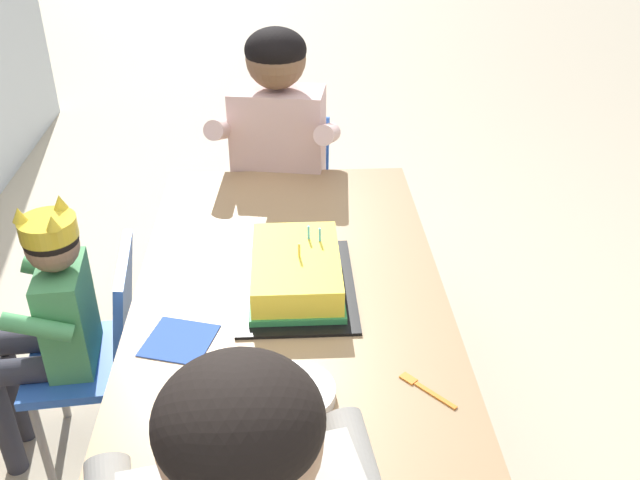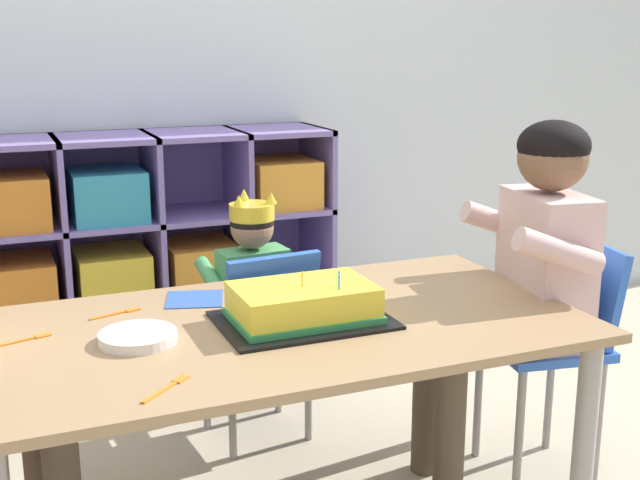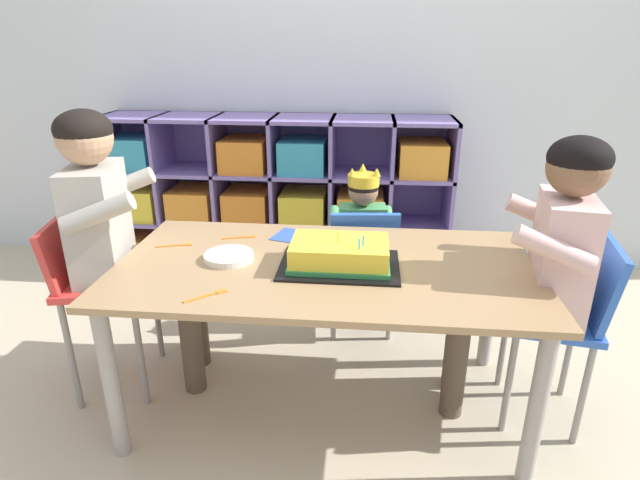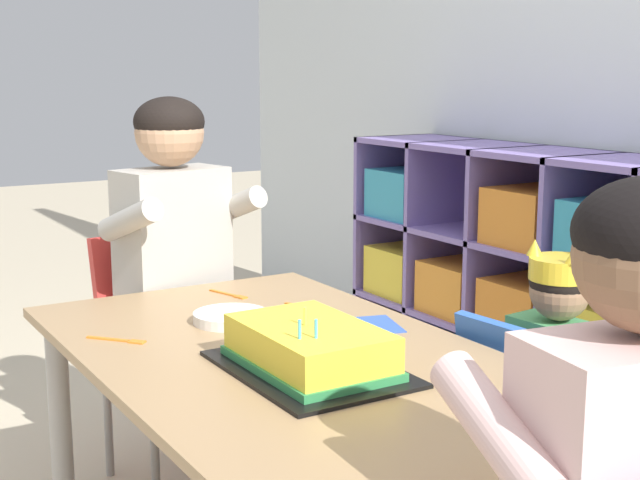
# 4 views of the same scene
# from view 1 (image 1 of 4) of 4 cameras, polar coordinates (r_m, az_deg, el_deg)

# --- Properties ---
(ground) EXTENTS (16.00, 16.00, 0.00)m
(ground) POSITION_cam_1_polar(r_m,az_deg,el_deg) (2.13, -2.09, -17.63)
(ground) COLOR beige
(activity_table) EXTENTS (1.44, 0.76, 0.59)m
(activity_table) POSITION_cam_1_polar(r_m,az_deg,el_deg) (1.78, -2.40, -6.60)
(activity_table) COLOR #A37F56
(activity_table) RESTS_ON ground
(classroom_chair_blue) EXTENTS (0.34, 0.34, 0.63)m
(classroom_chair_blue) POSITION_cam_1_polar(r_m,az_deg,el_deg) (2.04, -17.20, -8.08)
(classroom_chair_blue) COLOR blue
(classroom_chair_blue) RESTS_ON ground
(child_with_crown) EXTENTS (0.31, 0.31, 0.79)m
(child_with_crown) POSITION_cam_1_polar(r_m,az_deg,el_deg) (1.98, -20.82, -5.35)
(child_with_crown) COLOR #4C9E5B
(child_with_crown) RESTS_ON ground
(classroom_chair_guest_side) EXTENTS (0.37, 0.38, 0.69)m
(classroom_chair_guest_side) POSITION_cam_1_polar(r_m,az_deg,el_deg) (2.53, -3.02, 3.48)
(classroom_chair_guest_side) COLOR blue
(classroom_chair_guest_side) RESTS_ON ground
(guest_at_table_side) EXTENTS (0.46, 0.44, 1.04)m
(guest_at_table_side) POSITION_cam_1_polar(r_m,az_deg,el_deg) (2.34, -3.62, 6.80)
(guest_at_table_side) COLOR beige
(guest_at_table_side) RESTS_ON ground
(birthday_cake_on_tray) EXTENTS (0.40, 0.29, 0.13)m
(birthday_cake_on_tray) POSITION_cam_1_polar(r_m,az_deg,el_deg) (1.75, -1.96, -2.70)
(birthday_cake_on_tray) COLOR black
(birthday_cake_on_tray) RESTS_ON activity_table
(paper_plate_stack) EXTENTS (0.17, 0.17, 0.02)m
(paper_plate_stack) POSITION_cam_1_polar(r_m,az_deg,el_deg) (1.46, -2.39, -12.12)
(paper_plate_stack) COLOR white
(paper_plate_stack) RESTS_ON activity_table
(paper_napkin_square) EXTENTS (0.18, 0.18, 0.00)m
(paper_napkin_square) POSITION_cam_1_polar(r_m,az_deg,el_deg) (1.63, -11.24, -7.89)
(paper_napkin_square) COLOR #3356B7
(paper_napkin_square) RESTS_ON activity_table
(fork_scattered_mid_table) EXTENTS (0.13, 0.05, 0.00)m
(fork_scattered_mid_table) POSITION_cam_1_polar(r_m,az_deg,el_deg) (1.48, -10.74, -12.74)
(fork_scattered_mid_table) COLOR orange
(fork_scattered_mid_table) RESTS_ON activity_table
(fork_at_table_front_edge) EXTENTS (0.11, 0.10, 0.00)m
(fork_at_table_front_edge) POSITION_cam_1_polar(r_m,az_deg,el_deg) (1.50, 8.28, -11.67)
(fork_at_table_front_edge) COLOR orange
(fork_at_table_front_edge) RESTS_ON activity_table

